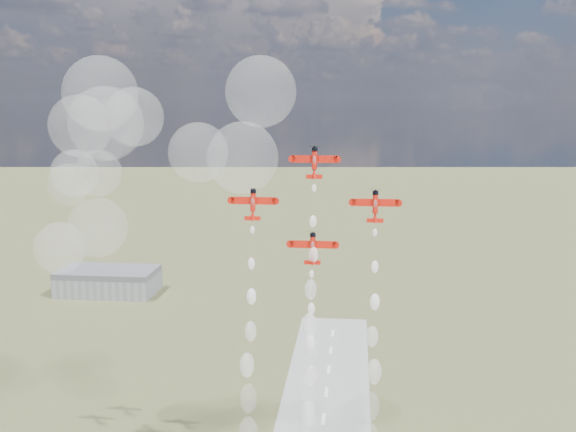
# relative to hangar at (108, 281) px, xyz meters

# --- Properties ---
(hangar) EXTENTS (50.00, 28.00, 13.00)m
(hangar) POSITION_rel_hangar_xyz_m (0.00, 0.00, 0.00)
(hangar) COLOR gray
(hangar) RESTS_ON ground
(plane_lead) EXTENTS (10.63, 3.82, 7.49)m
(plane_lead) POSITION_rel_hangar_xyz_m (119.31, -174.48, 80.39)
(plane_lead) COLOR red
(plane_lead) RESTS_ON ground
(plane_left) EXTENTS (10.63, 3.82, 7.49)m
(plane_left) POSITION_rel_hangar_xyz_m (105.00, -176.68, 70.62)
(plane_left) COLOR red
(plane_left) RESTS_ON ground
(plane_right) EXTENTS (10.63, 3.82, 7.49)m
(plane_right) POSITION_rel_hangar_xyz_m (133.61, -176.68, 70.62)
(plane_right) COLOR red
(plane_right) RESTS_ON ground
(plane_slot) EXTENTS (10.63, 3.82, 7.49)m
(plane_slot) POSITION_rel_hangar_xyz_m (119.31, -178.88, 60.85)
(plane_slot) COLOR red
(plane_slot) RESTS_ON ground
(smoke_trail_lead) EXTENTS (5.33, 14.83, 57.51)m
(smoke_trail_lead) POSITION_rel_hangar_xyz_m (119.22, -185.36, 31.11)
(smoke_trail_lead) COLOR white
(smoke_trail_lead) RESTS_ON plane_lead
(smoke_trail_left) EXTENTS (5.10, 15.08, 56.54)m
(smoke_trail_left) POSITION_rel_hangar_xyz_m (105.03, -187.70, 21.72)
(smoke_trail_left) COLOR white
(smoke_trail_left) RESTS_ON plane_left
(smoke_trail_right) EXTENTS (5.10, 14.62, 56.47)m
(smoke_trail_right) POSITION_rel_hangar_xyz_m (133.29, -187.51, 21.52)
(smoke_trail_right) COLOR white
(smoke_trail_right) RESTS_ON plane_right
(drifted_smoke_cloud) EXTENTS (70.92, 33.30, 58.97)m
(drifted_smoke_cloud) POSITION_rel_hangar_xyz_m (70.69, -151.38, 83.03)
(drifted_smoke_cloud) COLOR white
(drifted_smoke_cloud) RESTS_ON ground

